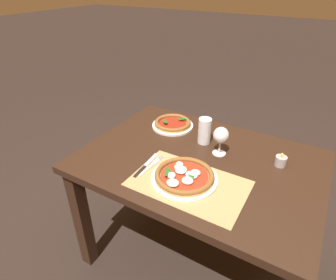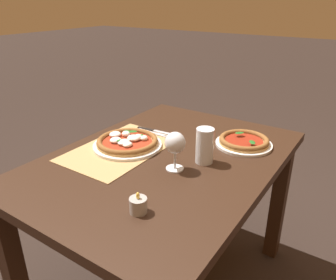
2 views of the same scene
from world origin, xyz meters
name	(u,v)px [view 2 (image 2 of 2)]	position (x,y,z in m)	size (l,w,h in m)	color
dining_table	(165,180)	(0.00, 0.00, 0.63)	(1.19, 0.86, 0.74)	black
paper_placemat	(121,148)	(0.04, -0.20, 0.74)	(0.51, 0.33, 0.00)	#A88451
pizza_near	(127,142)	(0.01, -0.19, 0.76)	(0.31, 0.31, 0.05)	silver
pizza_far	(244,142)	(-0.29, 0.23, 0.76)	(0.25, 0.25, 0.04)	silver
wine_glass	(175,144)	(0.07, 0.09, 0.85)	(0.08, 0.08, 0.16)	silver
pint_glass	(205,146)	(-0.05, 0.16, 0.81)	(0.07, 0.07, 0.15)	silver
fork	(155,133)	(-0.17, -0.18, 0.75)	(0.02, 0.20, 0.00)	#B7B7BC
knife	(156,131)	(-0.20, -0.19, 0.75)	(0.03, 0.22, 0.01)	black
votive_candle	(138,206)	(0.37, 0.15, 0.76)	(0.06, 0.06, 0.07)	gray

